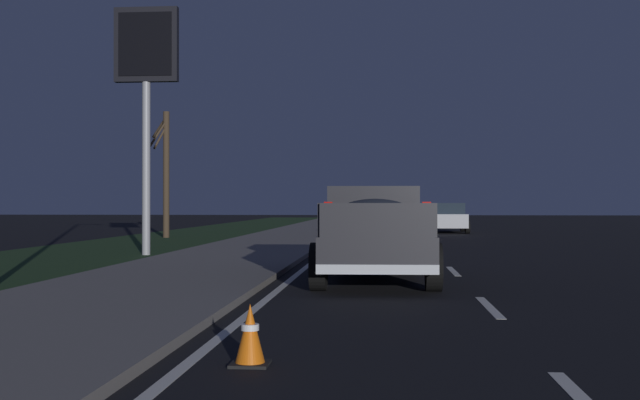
# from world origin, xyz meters

# --- Properties ---
(ground) EXTENTS (144.00, 144.00, 0.00)m
(ground) POSITION_xyz_m (27.00, 0.00, 0.00)
(ground) COLOR black
(sidewalk_shoulder) EXTENTS (108.00, 4.00, 0.12)m
(sidewalk_shoulder) POSITION_xyz_m (27.00, 5.70, 0.06)
(sidewalk_shoulder) COLOR slate
(sidewalk_shoulder) RESTS_ON ground
(grass_verge) EXTENTS (108.00, 6.00, 0.01)m
(grass_verge) POSITION_xyz_m (27.00, 10.70, 0.00)
(grass_verge) COLOR #1E3819
(grass_verge) RESTS_ON ground
(lane_markings) EXTENTS (108.66, 3.54, 0.01)m
(lane_markings) POSITION_xyz_m (29.60, 2.51, 0.00)
(lane_markings) COLOR silver
(lane_markings) RESTS_ON ground
(pickup_truck) EXTENTS (5.49, 2.41, 1.87)m
(pickup_truck) POSITION_xyz_m (13.69, 1.75, 0.98)
(pickup_truck) COLOR #232328
(pickup_truck) RESTS_ON ground
(sedan_silver) EXTENTS (4.43, 2.08, 1.54)m
(sedan_silver) POSITION_xyz_m (39.19, -1.75, 0.78)
(sedan_silver) COLOR #B2B5BA
(sedan_silver) RESTS_ON ground
(sedan_red) EXTENTS (4.40, 2.02, 1.54)m
(sedan_red) POSITION_xyz_m (32.82, 1.72, 0.78)
(sedan_red) COLOR maroon
(sedan_red) RESTS_ON ground
(gas_price_sign) EXTENTS (0.27, 1.90, 7.31)m
(gas_price_sign) POSITION_xyz_m (20.65, 8.54, 5.51)
(gas_price_sign) COLOR #99999E
(gas_price_sign) RESTS_ON ground
(street_light_near) EXTENTS (0.36, 1.97, 8.40)m
(street_light_near) POSITION_xyz_m (11.31, 8.19, 5.03)
(street_light_near) COLOR #4C4C51
(street_light_near) RESTS_ON ground
(bare_tree_far) EXTENTS (1.54, 1.02, 5.60)m
(bare_tree_far) POSITION_xyz_m (31.99, 11.23, 2.96)
(bare_tree_far) COLOR #423323
(bare_tree_far) RESTS_ON ground
(traffic_cone_near) EXTENTS (0.36, 0.36, 0.58)m
(traffic_cone_near) POSITION_xyz_m (5.54, 2.79, 0.28)
(traffic_cone_near) COLOR black
(traffic_cone_near) RESTS_ON ground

